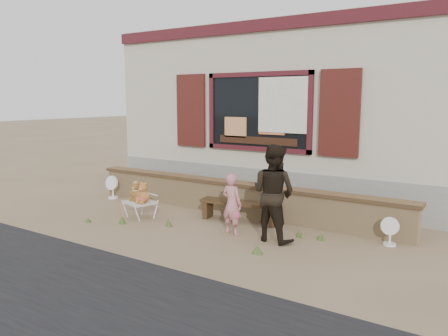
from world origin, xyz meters
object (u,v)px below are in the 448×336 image
Objects in this scene: folding_chair at (140,203)px; teddy_bear_right at (144,192)px; bench at (240,207)px; adult at (273,193)px; child at (232,204)px; teddy_bear_left at (136,191)px.

teddy_bear_right reaches higher than folding_chair.
bench is at bearing 42.66° from teddy_bear_right.
adult is (2.69, 0.21, 0.26)m from teddy_bear_right.
adult is at bearing -168.92° from child.
bench is at bearing 37.43° from teddy_bear_left.
teddy_bear_left is at bearing -166.08° from bench.
folding_chair is 0.28m from teddy_bear_right.
teddy_bear_left is at bearing 10.89° from adult.
folding_chair is 0.26m from teddy_bear_left.
child is at bearing 16.99° from teddy_bear_left.
child is at bearing -77.55° from bench.
adult is at bearing 19.78° from teddy_bear_right.
folding_chair is 1.55× the size of teddy_bear_right.
adult is at bearing 17.95° from teddy_bear_left.
teddy_bear_right is 2.71m from adult.
adult is (0.76, 0.07, 0.27)m from child.
folding_chair is 2.08m from child.
teddy_bear_left is 0.90× the size of teddy_bear_right.
teddy_bear_right is (0.27, -0.07, 0.02)m from teddy_bear_left.
teddy_bear_left is at bearing 180.00° from folding_chair.
teddy_bear_right is at bearing -160.85° from bench.
adult reaches higher than teddy_bear_right.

